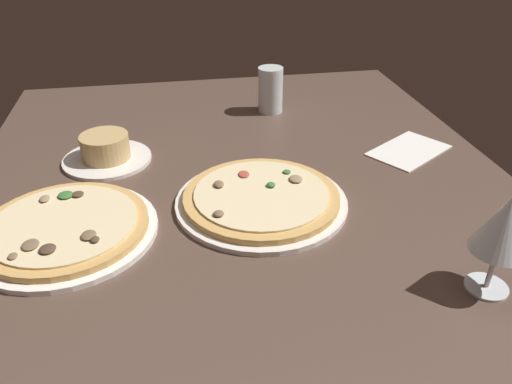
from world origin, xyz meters
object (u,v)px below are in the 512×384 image
water_glass (270,93)px  paper_menu (409,150)px  ramekin_on_saucer (106,151)px  wine_glass_far (505,227)px  pizza_main (261,199)px  pizza_side (65,228)px

water_glass → paper_menu: bearing=-138.2°
ramekin_on_saucer → wine_glass_far: wine_glass_far is taller
pizza_main → wine_glass_far: bearing=-135.2°
wine_glass_far → paper_menu: wine_glass_far is taller
water_glass → paper_menu: size_ratio=0.65×
wine_glass_far → pizza_main: bearing=44.8°
pizza_side → wine_glass_far: 68.90cm
pizza_main → pizza_side: 34.98cm
pizza_side → paper_menu: pizza_side is taller
ramekin_on_saucer → pizza_main: bearing=-128.1°
pizza_main → paper_menu: bearing=-66.4°
water_glass → paper_menu: water_glass is taller
pizza_main → pizza_side: same height
wine_glass_far → water_glass: 76.39cm
pizza_main → water_glass: water_glass is taller
wine_glass_far → water_glass: wine_glass_far is taller
pizza_side → wine_glass_far: size_ratio=1.96×
paper_menu → ramekin_on_saucer: bearing=50.8°
wine_glass_far → paper_menu: bearing=-10.7°
pizza_side → pizza_main: bearing=-84.2°
pizza_side → wine_glass_far: bearing=-111.7°
water_glass → ramekin_on_saucer: bearing=118.5°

